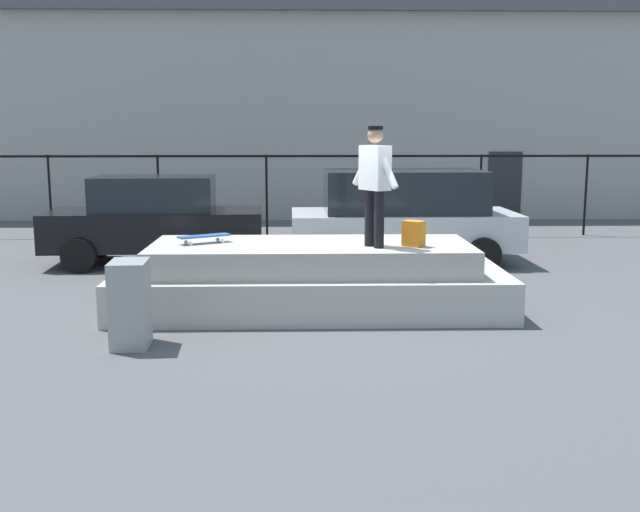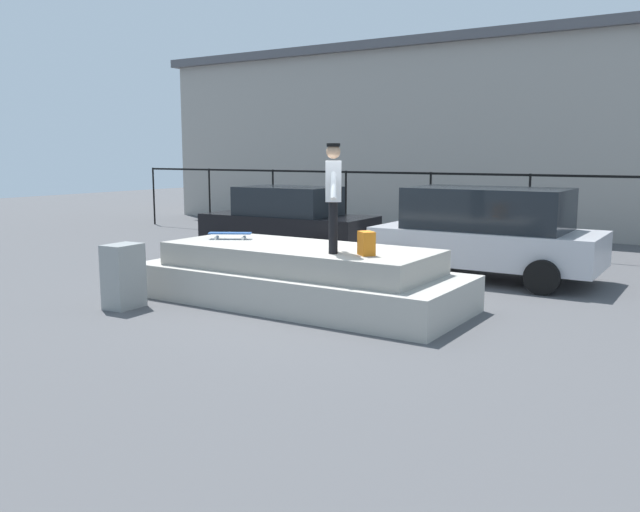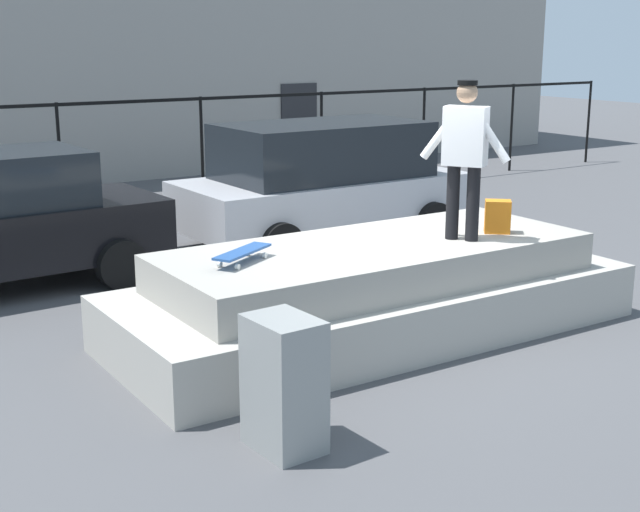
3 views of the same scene
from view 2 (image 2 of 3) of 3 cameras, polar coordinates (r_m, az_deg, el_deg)
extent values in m
plane|color=#4C4C4F|center=(11.27, 0.10, -4.12)|extent=(60.00, 60.00, 0.00)
cube|color=#ADA89E|center=(11.27, -1.78, -2.60)|extent=(5.68, 2.26, 0.59)
cube|color=#A09B91|center=(11.18, -1.79, -0.13)|extent=(4.65, 1.85, 0.40)
cylinder|color=black|center=(10.44, 1.13, 2.57)|extent=(0.14, 0.14, 0.81)
cylinder|color=black|center=(10.22, 1.14, 2.43)|extent=(0.14, 0.14, 0.81)
cube|color=silver|center=(10.28, 1.15, 6.45)|extent=(0.44, 0.50, 0.62)
cylinder|color=silver|center=(10.55, 1.13, 6.54)|extent=(0.31, 0.41, 0.56)
cylinder|color=silver|center=(10.01, 1.16, 6.42)|extent=(0.31, 0.41, 0.56)
sphere|color=tan|center=(10.27, 1.15, 8.95)|extent=(0.22, 0.22, 0.22)
cylinder|color=black|center=(10.27, 1.16, 9.51)|extent=(0.29, 0.29, 0.05)
cube|color=#264C8C|center=(12.13, -7.73, 1.95)|extent=(0.77, 0.55, 0.02)
cylinder|color=silver|center=(12.29, -8.78, 1.64)|extent=(0.06, 0.05, 0.06)
cylinder|color=silver|center=(12.09, -8.97, 1.52)|extent=(0.06, 0.05, 0.06)
cylinder|color=silver|center=(12.19, -6.48, 1.63)|extent=(0.06, 0.05, 0.06)
cylinder|color=silver|center=(12.00, -6.64, 1.52)|extent=(0.06, 0.05, 0.06)
cube|color=orange|center=(10.11, 4.00, 1.09)|extent=(0.34, 0.33, 0.36)
cube|color=black|center=(16.09, -2.74, 2.24)|extent=(4.25, 1.92, 0.74)
cube|color=black|center=(16.02, -2.76, 4.76)|extent=(2.37, 1.62, 0.67)
cylinder|color=black|center=(17.57, -4.72, 1.56)|extent=(0.65, 0.25, 0.64)
cylinder|color=black|center=(16.17, -8.28, 0.87)|extent=(0.65, 0.25, 0.64)
cylinder|color=black|center=(16.25, 2.80, 0.99)|extent=(0.65, 0.25, 0.64)
cylinder|color=black|center=(14.72, -0.35, 0.19)|extent=(0.65, 0.25, 0.64)
cube|color=#B7B7BC|center=(13.86, 14.07, 0.84)|extent=(4.46, 2.05, 0.69)
cube|color=black|center=(13.78, 14.19, 3.98)|extent=(3.13, 1.79, 0.83)
cylinder|color=black|center=(15.32, 10.32, 0.38)|extent=(0.64, 0.23, 0.64)
cylinder|color=black|center=(13.47, 7.11, -0.68)|extent=(0.64, 0.23, 0.64)
cylinder|color=black|center=(14.54, 20.42, -0.47)|extent=(0.64, 0.23, 0.64)
cylinder|color=black|center=(12.58, 18.53, -1.74)|extent=(0.64, 0.23, 0.64)
cube|color=gray|center=(11.35, -16.51, -1.67)|extent=(0.47, 0.62, 1.06)
cylinder|color=black|center=(24.63, -14.07, 5.01)|extent=(0.06, 0.06, 2.03)
cylinder|color=black|center=(22.76, -9.45, 4.87)|extent=(0.06, 0.06, 2.03)
cylinder|color=black|center=(21.07, -4.05, 4.66)|extent=(0.06, 0.06, 2.03)
cylinder|color=black|center=(19.59, 2.22, 4.36)|extent=(0.06, 0.06, 2.03)
cylinder|color=black|center=(18.38, 9.41, 3.96)|extent=(0.06, 0.06, 2.03)
cylinder|color=black|center=(17.49, 17.46, 3.44)|extent=(0.06, 0.06, 2.03)
cube|color=black|center=(17.83, 13.45, 6.84)|extent=(24.00, 0.04, 0.06)
cube|color=gray|center=(25.38, 19.55, 9.31)|extent=(27.65, 8.99, 5.95)
cube|color=#4C4C51|center=(25.63, 19.92, 16.30)|extent=(28.20, 9.44, 0.30)
camera|label=1|loc=(6.62, -71.47, 3.65)|focal=41.63mm
camera|label=3|loc=(11.87, -49.10, 8.73)|focal=49.49mm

